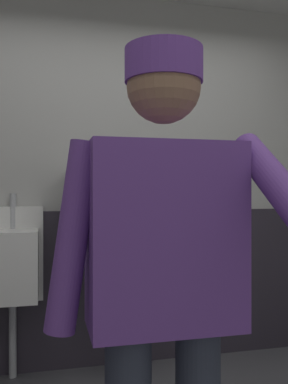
% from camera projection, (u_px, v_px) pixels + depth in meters
% --- Properties ---
extents(wall_back, '(4.43, 0.12, 2.69)m').
position_uv_depth(wall_back, '(117.00, 179.00, 3.03)').
color(wall_back, '#B2B2AD').
rests_on(wall_back, ground_plane).
extents(wainscot_band_back, '(3.83, 0.03, 1.11)m').
position_uv_depth(wainscot_band_back, '(119.00, 287.00, 2.95)').
color(wainscot_band_back, '#2D2833').
rests_on(wainscot_band_back, ground_plane).
extents(urinal_left, '(0.40, 0.34, 1.24)m').
position_uv_depth(urinal_left, '(12.00, 264.00, 2.64)').
color(urinal_left, white).
rests_on(urinal_left, ground_plane).
extents(urinal_middle, '(0.40, 0.34, 1.24)m').
position_uv_depth(urinal_middle, '(125.00, 260.00, 2.82)').
color(urinal_middle, white).
rests_on(urinal_middle, ground_plane).
extents(privacy_divider_panel, '(0.04, 0.40, 0.90)m').
position_uv_depth(privacy_divider_panel, '(70.00, 237.00, 2.66)').
color(privacy_divider_panel, '#4C4C51').
extents(person, '(0.67, 0.60, 1.68)m').
position_uv_depth(person, '(165.00, 275.00, 1.22)').
color(person, '#2D3342').
rests_on(person, ground_plane).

